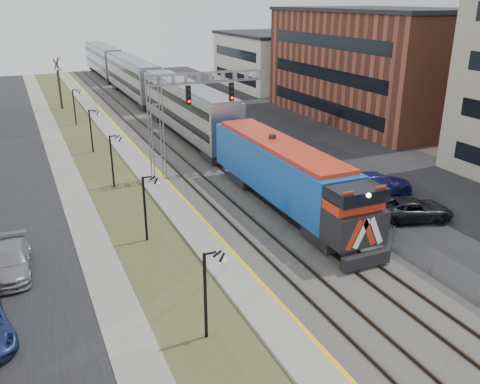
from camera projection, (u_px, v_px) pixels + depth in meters
street_west at (6, 173)px, 41.57m from camera, size 7.00×120.00×0.04m
sidewalk at (63, 165)px, 43.27m from camera, size 2.00×120.00×0.08m
grass_median at (99, 161)px, 44.41m from camera, size 4.00×120.00×0.06m
platform at (133, 156)px, 45.51m from camera, size 2.00×120.00×0.24m
ballast_bed at (186, 150)px, 47.42m from camera, size 8.00×120.00×0.20m
parking_lot at (297, 138)px, 52.00m from camera, size 16.00×120.00×0.04m
platform_edge at (142, 154)px, 45.80m from camera, size 0.24×120.00×0.01m
track_near at (165, 151)px, 46.60m from camera, size 1.58×120.00×0.15m
track_far at (201, 147)px, 47.93m from camera, size 1.58×120.00×0.15m
train at (148, 88)px, 63.41m from camera, size 3.00×85.85×5.33m
signal_gantry at (177, 108)px, 38.42m from camera, size 9.00×1.07×8.15m
lampposts at (144, 208)px, 29.44m from camera, size 0.14×62.14×4.00m
fence at (227, 138)px, 48.76m from camera, size 0.04×120.00×1.60m
buildings_east at (438, 72)px, 51.80m from camera, size 16.00×76.00×15.00m
car_lot_c at (413, 210)px, 32.46m from camera, size 5.51×3.75×1.40m
car_lot_d at (376, 184)px, 36.79m from camera, size 5.71×3.17×1.57m
car_lot_e at (264, 136)px, 50.07m from camera, size 4.46×3.21×1.41m
car_lot_f at (241, 123)px, 55.11m from camera, size 4.53×2.66×1.41m
car_street_b at (11, 262)px, 26.10m from camera, size 2.19×4.91×1.40m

